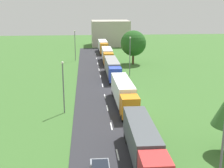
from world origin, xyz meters
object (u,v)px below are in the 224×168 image
lamppost_lead (222,157)px  tree_pine (133,43)px  lamppost_fourth (75,44)px  truck_second (124,92)px  truck_fifth (103,46)px  lamppost_second (63,85)px  lamppost_third (130,54)px  distant_building (110,33)px  truck_fourth (107,55)px  truck_lead (143,144)px  truck_third (112,68)px

lamppost_lead → tree_pine: size_ratio=1.02×
lamppost_fourth → tree_pine: size_ratio=0.95×
truck_second → truck_fifth: 51.73m
lamppost_second → lamppost_third: bearing=59.9°
distant_building → truck_fourth: bearing=-96.1°
lamppost_lead → tree_pine: 58.11m
lamppost_lead → lamppost_third: bearing=89.9°
truck_lead → distant_building: size_ratio=0.96×
truck_fifth → tree_pine: 20.32m
truck_third → distant_building: 50.41m
truck_fifth → truck_third: bearing=-89.9°
truck_fourth → lamppost_lead: lamppost_lead is taller
truck_fourth → lamppost_second: bearing=-103.6°
truck_third → lamppost_third: 4.80m
tree_pine → lamppost_second: bearing=-114.0°
lamppost_third → distant_building: 49.20m
truck_third → distant_building: bearing=85.8°
truck_third → truck_second: bearing=-89.9°
truck_second → distant_building: (3.68, 69.11, 2.37)m
truck_second → lamppost_third: bearing=79.0°
lamppost_third → truck_second: bearing=-101.0°
truck_fourth → distant_building: (3.62, 34.07, 2.47)m
truck_fifth → lamppost_third: lamppost_third is taller
lamppost_fourth → distant_building: (12.17, 30.24, -0.04)m
lamppost_lead → lamppost_third: (0.10, 45.12, -0.21)m
truck_second → tree_pine: 33.64m
truck_lead → distant_building: (3.93, 86.35, 2.39)m
lamppost_fourth → lamppost_second: bearing=-90.6°
lamppost_second → truck_fourth: bearing=76.4°
truck_third → truck_fourth: 16.14m
truck_third → truck_fourth: bearing=89.6°
truck_third → truck_fourth: size_ratio=1.12×
truck_fourth → lamppost_fourth: bearing=155.8°
truck_fifth → distant_building: 17.94m
lamppost_second → lamppost_fourth: size_ratio=0.91×
truck_lead → truck_third: size_ratio=0.96×
truck_second → truck_third: truck_second is taller
truck_lead → lamppost_lead: lamppost_lead is taller
truck_lead → lamppost_third: (4.11, 37.16, 2.53)m
lamppost_lead → lamppost_second: 26.36m
truck_third → lamppost_fourth: lamppost_fourth is taller
lamppost_fourth → tree_pine: 16.31m
lamppost_second → tree_pine: bearing=66.0°
lamppost_fourth → lamppost_third: bearing=-56.9°
truck_second → lamppost_fourth: (-8.49, 38.87, 2.41)m
truck_third → lamppost_fourth: bearing=112.9°
lamppost_lead → lamppost_fourth: 65.24m
truck_third → lamppost_second: size_ratio=1.81×
truck_lead → truck_second: truck_second is taller
truck_lead → lamppost_third: size_ratio=1.56×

